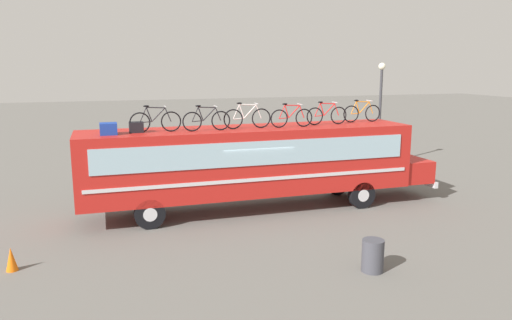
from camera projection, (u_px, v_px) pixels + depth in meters
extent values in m
plane|color=#605E59|center=(250.00, 210.00, 18.06)|extent=(120.00, 120.00, 0.00)
cube|color=red|center=(249.00, 160.00, 17.70)|extent=(11.96, 2.32, 2.34)
cube|color=red|center=(405.00, 168.00, 19.81)|extent=(1.27, 2.13, 0.86)
cube|color=#99B7C6|center=(259.00, 153.00, 16.52)|extent=(11.00, 0.04, 0.83)
cube|color=#99B7C6|center=(241.00, 143.00, 18.72)|extent=(11.00, 0.04, 0.83)
cube|color=silver|center=(259.00, 179.00, 16.69)|extent=(11.48, 0.03, 0.12)
cube|color=silver|center=(241.00, 166.00, 18.89)|extent=(11.48, 0.03, 0.12)
cube|color=silver|center=(419.00, 179.00, 20.11)|extent=(0.16, 2.20, 0.24)
cylinder|color=black|center=(362.00, 195.00, 18.22)|extent=(1.00, 0.28, 1.00)
cylinder|color=silver|center=(362.00, 195.00, 18.22)|extent=(0.45, 0.30, 0.45)
cylinder|color=black|center=(337.00, 183.00, 20.13)|extent=(1.00, 0.28, 1.00)
cylinder|color=silver|center=(337.00, 183.00, 20.13)|extent=(0.45, 0.30, 0.45)
cylinder|color=black|center=(150.00, 214.00, 15.91)|extent=(1.00, 0.28, 1.00)
cylinder|color=silver|center=(150.00, 214.00, 15.91)|extent=(0.45, 0.30, 0.45)
cylinder|color=black|center=(144.00, 198.00, 17.82)|extent=(1.00, 0.28, 1.00)
cylinder|color=silver|center=(144.00, 198.00, 17.82)|extent=(0.45, 0.30, 0.45)
cube|color=#193899|center=(108.00, 129.00, 15.71)|extent=(0.54, 0.55, 0.37)
cube|color=black|center=(136.00, 127.00, 16.22)|extent=(0.46, 0.40, 0.35)
torus|color=black|center=(140.00, 123.00, 16.08)|extent=(0.68, 0.04, 0.68)
torus|color=black|center=(171.00, 121.00, 16.39)|extent=(0.68, 0.04, 0.68)
cylinder|color=black|center=(149.00, 114.00, 16.12)|extent=(0.20, 0.04, 0.49)
cylinder|color=black|center=(158.00, 115.00, 16.22)|extent=(0.48, 0.04, 0.47)
cylinder|color=black|center=(156.00, 108.00, 16.15)|extent=(0.62, 0.04, 0.07)
cylinder|color=black|center=(146.00, 122.00, 16.14)|extent=(0.39, 0.03, 0.05)
cylinder|color=black|center=(143.00, 115.00, 16.07)|extent=(0.25, 0.03, 0.51)
cylinder|color=black|center=(168.00, 115.00, 16.31)|extent=(0.21, 0.03, 0.48)
cylinder|color=silver|center=(165.00, 106.00, 16.23)|extent=(0.03, 0.44, 0.03)
ellipsoid|color=black|center=(146.00, 106.00, 16.05)|extent=(0.20, 0.08, 0.06)
torus|color=black|center=(192.00, 122.00, 16.42)|extent=(0.67, 0.04, 0.67)
torus|color=black|center=(221.00, 121.00, 16.72)|extent=(0.67, 0.04, 0.67)
cylinder|color=black|center=(201.00, 114.00, 16.47)|extent=(0.19, 0.04, 0.47)
cylinder|color=black|center=(209.00, 114.00, 16.56)|extent=(0.46, 0.04, 0.46)
cylinder|color=black|center=(207.00, 107.00, 16.49)|extent=(0.60, 0.04, 0.07)
cylinder|color=black|center=(198.00, 121.00, 16.48)|extent=(0.38, 0.03, 0.05)
cylinder|color=black|center=(195.00, 114.00, 16.41)|extent=(0.24, 0.03, 0.49)
cylinder|color=black|center=(218.00, 114.00, 16.65)|extent=(0.21, 0.03, 0.46)
cylinder|color=silver|center=(215.00, 106.00, 16.57)|extent=(0.03, 0.44, 0.03)
ellipsoid|color=black|center=(198.00, 106.00, 16.39)|extent=(0.20, 0.08, 0.06)
torus|color=black|center=(233.00, 119.00, 17.02)|extent=(0.70, 0.04, 0.70)
torus|color=black|center=(261.00, 118.00, 17.33)|extent=(0.70, 0.04, 0.70)
cylinder|color=white|center=(242.00, 111.00, 17.06)|extent=(0.20, 0.04, 0.50)
cylinder|color=white|center=(250.00, 112.00, 17.16)|extent=(0.48, 0.04, 0.48)
cylinder|color=white|center=(248.00, 105.00, 17.09)|extent=(0.62, 0.04, 0.07)
cylinder|color=white|center=(239.00, 119.00, 17.08)|extent=(0.39, 0.03, 0.05)
cylinder|color=white|center=(236.00, 112.00, 17.01)|extent=(0.25, 0.03, 0.52)
cylinder|color=white|center=(259.00, 112.00, 17.25)|extent=(0.22, 0.03, 0.49)
cylinder|color=silver|center=(256.00, 103.00, 17.17)|extent=(0.03, 0.44, 0.03)
ellipsoid|color=black|center=(239.00, 103.00, 16.98)|extent=(0.20, 0.08, 0.06)
torus|color=black|center=(279.00, 119.00, 17.39)|extent=(0.66, 0.04, 0.66)
torus|color=black|center=(304.00, 118.00, 17.68)|extent=(0.66, 0.04, 0.66)
cylinder|color=red|center=(287.00, 111.00, 17.43)|extent=(0.19, 0.04, 0.47)
cylinder|color=red|center=(294.00, 112.00, 17.52)|extent=(0.45, 0.04, 0.45)
cylinder|color=red|center=(292.00, 105.00, 17.45)|extent=(0.58, 0.04, 0.07)
cylinder|color=red|center=(284.00, 118.00, 17.45)|extent=(0.36, 0.03, 0.05)
cylinder|color=red|center=(282.00, 112.00, 17.38)|extent=(0.24, 0.03, 0.49)
cylinder|color=red|center=(302.00, 112.00, 17.61)|extent=(0.20, 0.03, 0.46)
cylinder|color=silver|center=(300.00, 104.00, 17.53)|extent=(0.03, 0.44, 0.03)
ellipsoid|color=black|center=(285.00, 104.00, 17.36)|extent=(0.20, 0.08, 0.06)
torus|color=black|center=(315.00, 116.00, 18.17)|extent=(0.66, 0.04, 0.66)
torus|color=black|center=(339.00, 115.00, 18.46)|extent=(0.66, 0.04, 0.66)
cylinder|color=red|center=(322.00, 109.00, 18.21)|extent=(0.19, 0.04, 0.47)
cylinder|color=red|center=(329.00, 110.00, 18.30)|extent=(0.46, 0.04, 0.45)
cylinder|color=red|center=(328.00, 103.00, 18.24)|extent=(0.59, 0.04, 0.07)
cylinder|color=red|center=(319.00, 116.00, 18.23)|extent=(0.37, 0.03, 0.05)
cylinder|color=red|center=(318.00, 110.00, 18.16)|extent=(0.24, 0.03, 0.49)
cylinder|color=red|center=(337.00, 110.00, 18.40)|extent=(0.21, 0.03, 0.46)
cylinder|color=silver|center=(335.00, 102.00, 18.32)|extent=(0.03, 0.44, 0.03)
ellipsoid|color=black|center=(320.00, 102.00, 18.14)|extent=(0.20, 0.08, 0.06)
torus|color=black|center=(351.00, 114.00, 19.01)|extent=(0.66, 0.04, 0.66)
torus|color=black|center=(373.00, 113.00, 19.29)|extent=(0.66, 0.04, 0.66)
cylinder|color=orange|center=(358.00, 107.00, 19.05)|extent=(0.19, 0.04, 0.47)
cylinder|color=orange|center=(364.00, 108.00, 19.13)|extent=(0.44, 0.04, 0.45)
cylinder|color=orange|center=(363.00, 102.00, 19.07)|extent=(0.57, 0.04, 0.07)
cylinder|color=orange|center=(355.00, 114.00, 19.06)|extent=(0.36, 0.03, 0.05)
cylinder|color=orange|center=(354.00, 108.00, 18.99)|extent=(0.24, 0.03, 0.49)
cylinder|color=orange|center=(371.00, 108.00, 19.22)|extent=(0.20, 0.03, 0.46)
cylinder|color=silver|center=(369.00, 101.00, 19.14)|extent=(0.03, 0.44, 0.03)
ellipsoid|color=black|center=(356.00, 100.00, 18.97)|extent=(0.20, 0.08, 0.06)
cylinder|color=#3F3F47|center=(373.00, 256.00, 12.61)|extent=(0.57, 0.57, 0.85)
cone|color=orange|center=(11.00, 259.00, 12.66)|extent=(0.30, 0.30, 0.63)
cylinder|color=#38383D|center=(380.00, 118.00, 25.62)|extent=(0.14, 0.14, 5.08)
sphere|color=#F2EDCC|center=(382.00, 66.00, 25.11)|extent=(0.36, 0.36, 0.36)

